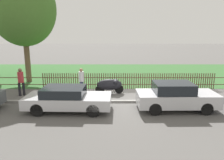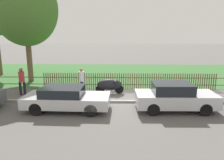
% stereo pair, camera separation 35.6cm
% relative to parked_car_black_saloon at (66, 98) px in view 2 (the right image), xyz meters
% --- Properties ---
extents(ground_plane, '(120.00, 120.00, 0.00)m').
position_rel_parked_car_black_saloon_xyz_m(ground_plane, '(3.45, 1.22, -0.65)').
color(ground_plane, '#565451').
extents(kerb_stone, '(39.14, 0.20, 0.12)m').
position_rel_parked_car_black_saloon_xyz_m(kerb_stone, '(3.45, 1.32, -0.59)').
color(kerb_stone, gray).
rests_on(kerb_stone, ground).
extents(grass_strip, '(39.14, 11.69, 0.01)m').
position_rel_parked_car_black_saloon_xyz_m(grass_strip, '(3.45, 10.17, -0.65)').
color(grass_strip, '#33602D').
rests_on(grass_strip, ground).
extents(park_fence, '(39.14, 0.05, 1.13)m').
position_rel_parked_car_black_saloon_xyz_m(park_fence, '(3.45, 4.34, -0.09)').
color(park_fence, brown).
rests_on(park_fence, ground).
extents(parked_car_black_saloon, '(4.39, 1.93, 1.25)m').
position_rel_parked_car_black_saloon_xyz_m(parked_car_black_saloon, '(0.00, 0.00, 0.00)').
color(parked_car_black_saloon, '#BCBCC1').
rests_on(parked_car_black_saloon, ground).
extents(parked_car_navy_estate, '(4.07, 1.77, 1.44)m').
position_rel_parked_car_black_saloon_xyz_m(parked_car_navy_estate, '(5.57, 0.14, 0.08)').
color(parked_car_navy_estate, '#BCBCC1').
rests_on(parked_car_navy_estate, ground).
extents(covered_motorcycle, '(1.83, 0.71, 0.96)m').
position_rel_parked_car_black_saloon_xyz_m(covered_motorcycle, '(2.16, 3.18, -0.06)').
color(covered_motorcycle, black).
rests_on(covered_motorcycle, ground).
extents(tree_behind_motorcycle, '(4.93, 4.93, 8.52)m').
position_rel_parked_car_black_saloon_xyz_m(tree_behind_motorcycle, '(-4.45, 6.61, 5.01)').
color(tree_behind_motorcycle, brown).
rests_on(tree_behind_motorcycle, ground).
extents(pedestrian_near_fence, '(0.40, 0.40, 1.68)m').
position_rel_parked_car_black_saloon_xyz_m(pedestrian_near_fence, '(0.29, 3.16, 0.30)').
color(pedestrian_near_fence, '#2D3351').
rests_on(pedestrian_near_fence, ground).
extents(pedestrian_by_lamp, '(0.49, 0.49, 1.75)m').
position_rel_parked_car_black_saloon_xyz_m(pedestrian_by_lamp, '(-3.45, 2.72, 0.34)').
color(pedestrian_by_lamp, black).
rests_on(pedestrian_by_lamp, ground).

